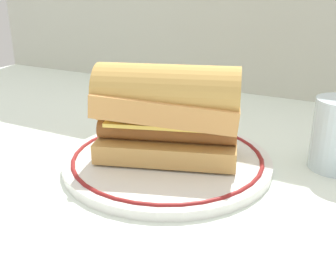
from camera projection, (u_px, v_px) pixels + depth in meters
name	position (u px, v px, depth m)	size (l,w,h in m)	color
ground_plane	(182.00, 168.00, 0.56)	(1.50, 1.50, 0.00)	white
plate	(168.00, 159.00, 0.57)	(0.29, 0.29, 0.01)	white
sausage_sandwich	(168.00, 110.00, 0.54)	(0.21, 0.15, 0.13)	tan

